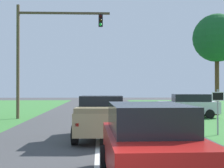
% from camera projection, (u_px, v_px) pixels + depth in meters
% --- Properties ---
extents(ground_plane, '(120.00, 120.00, 0.00)m').
position_uv_depth(ground_plane, '(98.00, 138.00, 15.28)').
color(ground_plane, '#424244').
extents(red_suv_near, '(2.36, 4.91, 1.93)m').
position_uv_depth(red_suv_near, '(149.00, 143.00, 7.98)').
color(red_suv_near, '#9E1411').
rests_on(red_suv_near, ground_plane).
extents(pickup_truck_lead, '(2.50, 4.97, 1.97)m').
position_uv_depth(pickup_truck_lead, '(102.00, 117.00, 14.88)').
color(pickup_truck_lead, tan).
rests_on(pickup_truck_lead, ground_plane).
extents(traffic_light, '(6.96, 0.40, 8.50)m').
position_uv_depth(traffic_light, '(40.00, 45.00, 24.87)').
color(traffic_light, brown).
rests_on(traffic_light, ground_plane).
extents(keep_moving_sign, '(0.60, 0.09, 2.24)m').
position_uv_depth(keep_moving_sign, '(218.00, 106.00, 16.27)').
color(keep_moving_sign, gray).
rests_on(keep_moving_sign, ground_plane).
extents(oak_tree_right, '(4.05, 4.05, 8.54)m').
position_uv_depth(oak_tree_right, '(217.00, 38.00, 28.12)').
color(oak_tree_right, '#4C351E').
rests_on(oak_tree_right, ground_plane).
extents(crossing_suv_far, '(4.60, 2.27, 1.81)m').
position_uv_depth(crossing_suv_far, '(189.00, 105.00, 25.76)').
color(crossing_suv_far, silver).
rests_on(crossing_suv_far, ground_plane).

